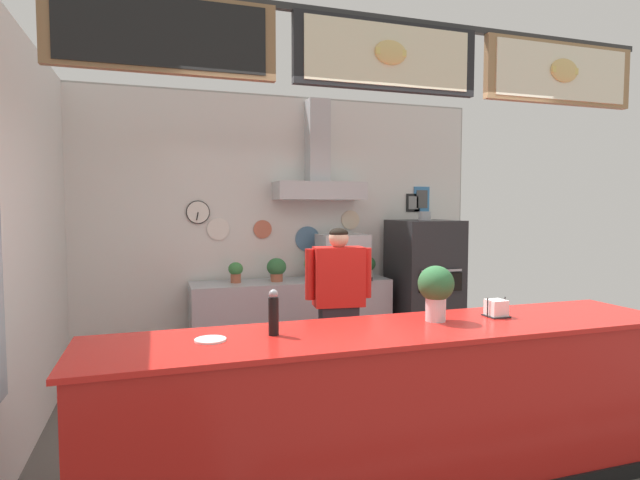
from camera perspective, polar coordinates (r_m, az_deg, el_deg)
ground_plane at (r=3.70m, az=7.05°, el=-24.28°), size 6.55×6.55×0.00m
back_wall_assembly at (r=5.71m, az=-3.56°, el=2.34°), size 4.65×2.88×2.99m
service_counter at (r=3.29m, az=8.92°, el=-18.27°), size 3.70×0.75×1.01m
back_prep_counter at (r=5.61m, az=-3.20°, el=-9.38°), size 2.16×0.56×0.94m
pizza_oven at (r=5.96m, az=11.61°, el=-5.40°), size 0.69×0.75×1.68m
shop_worker at (r=4.49m, az=2.10°, el=-7.95°), size 0.59×0.27×1.55m
espresso_machine at (r=5.64m, az=2.57°, el=-1.91°), size 0.53×0.50×0.49m
potted_rosemary at (r=5.41m, az=-9.49°, el=-3.49°), size 0.15×0.15×0.22m
potted_sage at (r=5.45m, az=-4.92°, el=-3.21°), size 0.21×0.21×0.25m
potted_basil at (r=5.81m, az=5.32°, el=-2.87°), size 0.20×0.20×0.24m
potted_thyme at (r=5.58m, az=-0.61°, el=-2.86°), size 0.23×0.23×0.28m
basil_vase at (r=3.32m, az=12.93°, el=-5.47°), size 0.23×0.23×0.36m
condiment_plate at (r=2.87m, az=-12.26°, el=-10.94°), size 0.17×0.17×0.01m
napkin_holder at (r=3.58m, az=19.25°, el=-7.34°), size 0.14×0.14×0.13m
pepper_grinder at (r=2.91m, az=-5.26°, el=-8.16°), size 0.06×0.06×0.26m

